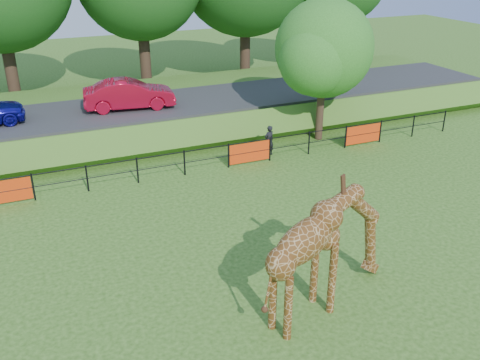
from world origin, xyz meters
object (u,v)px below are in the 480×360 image
Objects in this scene: giraffe at (328,251)px; tree_east at (325,52)px; car_red at (129,94)px; visitor at (269,141)px.

giraffe is 0.69× the size of tree_east.
car_red is 9.68m from tree_east.
giraffe is 11.07m from visitor.
tree_east is (3.35, 1.02, 3.57)m from visitor.
tree_east is at bearing -108.34° from car_red.
visitor is at bearing -127.45° from car_red.
tree_east is (8.49, -4.14, 2.14)m from car_red.
tree_east is at bearing 41.04° from giraffe.
car_red reaches higher than visitor.
tree_east is (6.82, 11.49, 2.61)m from giraffe.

